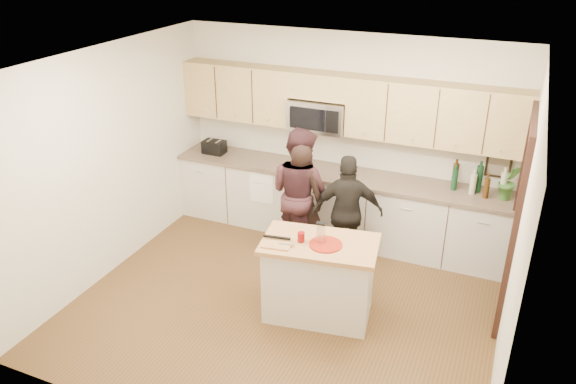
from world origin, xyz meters
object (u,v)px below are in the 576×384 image
at_px(toaster, 214,147).
at_px(woman_right, 347,212).
at_px(woman_left, 301,201).
at_px(woman_center, 299,193).
at_px(island, 319,278).

xyz_separation_m(toaster, woman_right, (2.19, -0.63, -0.30)).
xyz_separation_m(woman_left, woman_right, (0.59, 0.03, -0.05)).
xyz_separation_m(woman_center, woman_right, (0.65, -0.06, -0.12)).
relative_size(island, woman_right, 0.89).
height_order(woman_center, woman_right, woman_center).
relative_size(toaster, woman_center, 0.18).
bearing_deg(woman_left, woman_center, -58.46).
bearing_deg(woman_right, island, 72.49).
bearing_deg(woman_left, island, 120.04).
height_order(toaster, woman_center, woman_center).
bearing_deg(island, woman_right, 83.01).
distance_m(toaster, woman_right, 2.30).
height_order(woman_left, woman_right, woman_left).
height_order(toaster, woman_left, woman_left).
relative_size(island, woman_center, 0.76).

